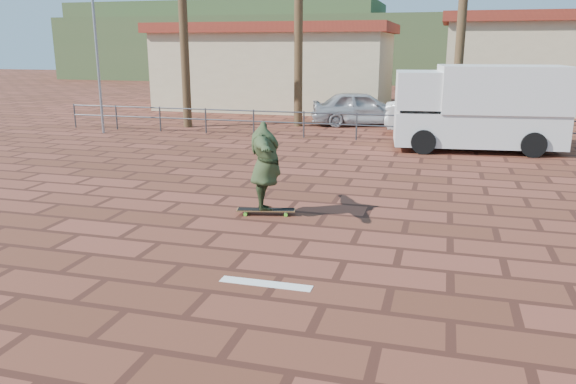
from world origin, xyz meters
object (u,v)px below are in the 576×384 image
object	(u,v)px
skateboarder	(265,166)
car_white	(449,114)
campervan	(479,106)
car_silver	(361,108)
longboard	(266,210)

from	to	relation	value
skateboarder	car_white	distance (m)	12.61
skateboarder	campervan	distance (m)	10.06
skateboarder	car_silver	xyz separation A→B (m)	(-0.05, 13.88, -0.29)
longboard	campervan	distance (m)	10.14
campervan	car_white	size ratio (longest dim) A/B	1.13
longboard	skateboarder	bearing A→B (deg)	-103.04
car_white	campervan	bearing A→B (deg)	-168.60
longboard	campervan	bearing A→B (deg)	50.12
longboard	campervan	xyz separation A→B (m)	(4.54, 8.97, 1.36)
longboard	skateboarder	world-z (taller)	skateboarder
longboard	campervan	world-z (taller)	campervan
longboard	car_white	xyz separation A→B (m)	(3.61, 12.08, 0.71)
campervan	car_silver	bearing A→B (deg)	126.57
longboard	car_silver	size ratio (longest dim) A/B	0.29
longboard	car_white	world-z (taller)	car_white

